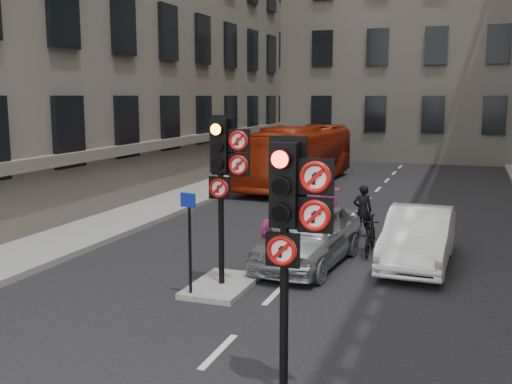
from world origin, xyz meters
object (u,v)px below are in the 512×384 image
Objects in this scene: car_white at (419,237)px; motorcycle at (370,235)px; signal_near at (291,212)px; signal_far at (224,164)px; car_pink at (304,214)px; motorcyclist at (363,211)px; car_silver at (309,235)px; info_sign at (189,229)px; bus_red at (298,156)px.

motorcycle is at bearing 156.17° from car_white.
signal_near is 1.00× the size of signal_far.
signal_near is 10.04m from car_pink.
car_pink is 1.72m from motorcyclist.
info_sign reaches higher than car_silver.
car_pink is at bearing 97.22° from info_sign.
motorcyclist is at bearing -59.36° from bus_red.
info_sign is (-4.17, -4.10, 0.76)m from car_white.
signal_far is 1.73× the size of info_sign.
signal_far is at bearing -123.69° from motorcycle.
car_silver reaches higher than motorcycle.
info_sign is (-2.38, -6.66, 0.69)m from motorcyclist.
motorcyclist is at bearing 71.59° from signal_far.
motorcyclist is 0.74× the size of info_sign.
bus_red is at bearing 113.16° from motorcycle.
signal_far is at bearing -110.60° from car_silver.
motorcycle is 5.62m from info_sign.
signal_far is at bearing 54.61° from motorcyclist.
car_pink is 9.97m from bus_red.
motorcyclist is 7.10m from info_sign.
bus_red is (-2.83, 9.53, 0.76)m from car_pink.
info_sign reaches higher than car_pink.
signal_near is 0.83× the size of car_silver.
signal_near is 6.85m from car_silver.
signal_near is at bearing -33.01° from info_sign.
signal_near is 10.03m from motorcyclist.
signal_far reaches higher than bus_red.
car_silver is at bearing -159.69° from car_white.
info_sign is (-0.44, -0.81, -1.25)m from signal_far.
signal_far reaches higher than signal_near.
car_silver is 2.55× the size of motorcycle.
car_white is at bearing -57.30° from bus_red.
car_white is (2.52, 0.84, -0.04)m from car_silver.
car_pink is at bearing 87.38° from signal_far.
bus_red is 6.37× the size of motorcyclist.
car_silver is 3.26m from car_pink.
signal_far is 3.37m from car_silver.
car_pink is 2.46× the size of motorcycle.
signal_near reaches higher than car_silver.
motorcyclist is (1.95, 5.85, -1.94)m from signal_far.
signal_near is 0.37× the size of bus_red.
car_silver is at bearing -74.18° from car_pink.
motorcyclist is at bearing 83.72° from info_sign.
signal_near is at bearing -90.31° from motorcycle.
car_silver is 3.73m from info_sign.
car_white is 2.04× the size of info_sign.
car_pink reaches higher than motorcycle.
signal_far reaches higher than info_sign.
signal_far is 0.83× the size of car_silver.
motorcyclist reaches higher than motorcycle.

